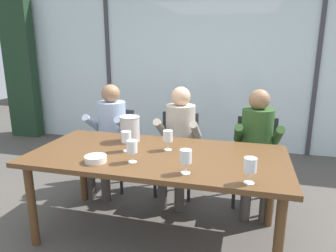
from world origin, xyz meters
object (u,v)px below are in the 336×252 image
object	(u,v)px
wine_glass_center_pour	(132,147)
wine_glass_by_left_taster	(168,137)
chair_center	(256,153)
person_olive_shirt	(257,141)
wine_glass_by_right_taster	(186,157)
chair_near_curtain	(115,141)
chair_left_of_center	(178,146)
wine_glass_spare_empty	(126,138)
person_pale_blue_shirt	(109,130)
person_beige_jumper	(179,135)
tasting_bowl	(96,159)
dining_table	(157,162)
ice_bucket_primary	(130,128)
wine_glass_near_bucket	(250,166)

from	to	relation	value
wine_glass_center_pour	wine_glass_by_left_taster	bearing A→B (deg)	61.18
chair_center	person_olive_shirt	world-z (taller)	person_olive_shirt
wine_glass_by_right_taster	chair_near_curtain	bearing A→B (deg)	131.61
chair_left_of_center	wine_glass_by_right_taster	world-z (taller)	wine_glass_by_right_taster
wine_glass_by_right_taster	wine_glass_spare_empty	size ratio (longest dim) A/B	1.00
chair_left_of_center	wine_glass_center_pour	distance (m)	1.23
person_pale_blue_shirt	person_beige_jumper	size ratio (longest dim) A/B	1.00
wine_glass_by_left_taster	tasting_bowl	bearing A→B (deg)	-138.13
chair_left_of_center	tasting_bowl	world-z (taller)	chair_left_of_center
dining_table	wine_glass_spare_empty	size ratio (longest dim) A/B	12.18
chair_left_of_center	person_pale_blue_shirt	size ratio (longest dim) A/B	0.74
person_olive_shirt	chair_center	bearing A→B (deg)	86.82
person_olive_shirt	wine_glass_by_right_taster	distance (m)	1.24
person_pale_blue_shirt	person_beige_jumper	bearing A→B (deg)	1.13
tasting_bowl	wine_glass_by_right_taster	distance (m)	0.72
chair_left_of_center	wine_glass_center_pour	world-z (taller)	wine_glass_center_pour
wine_glass_spare_empty	tasting_bowl	bearing A→B (deg)	-113.87
person_pale_blue_shirt	ice_bucket_primary	bearing A→B (deg)	-46.48
dining_table	chair_left_of_center	bearing A→B (deg)	92.24
wine_glass_by_left_taster	wine_glass_center_pour	distance (m)	0.40
chair_left_of_center	person_olive_shirt	bearing A→B (deg)	-10.16
chair_center	wine_glass_spare_empty	distance (m)	1.47
person_beige_jumper	tasting_bowl	xyz separation A→B (m)	(-0.41, -1.08, 0.08)
person_pale_blue_shirt	wine_glass_by_right_taster	size ratio (longest dim) A/B	7.00
ice_bucket_primary	tasting_bowl	size ratio (longest dim) A/B	1.43
dining_table	wine_glass_center_pour	bearing A→B (deg)	-118.69
ice_bucket_primary	wine_glass_by_left_taster	bearing A→B (deg)	-21.38
person_pale_blue_shirt	ice_bucket_primary	xyz separation A→B (m)	(0.46, -0.50, 0.18)
ice_bucket_primary	wine_glass_center_pour	bearing A→B (deg)	-66.64
tasting_bowl	wine_glass_near_bucket	world-z (taller)	wine_glass_near_bucket
person_olive_shirt	wine_glass_by_left_taster	world-z (taller)	person_olive_shirt
chair_left_of_center	wine_glass_center_pour	xyz separation A→B (m)	(-0.09, -1.17, 0.36)
wine_glass_by_right_taster	wine_glass_spare_empty	bearing A→B (deg)	149.82
ice_bucket_primary	tasting_bowl	world-z (taller)	ice_bucket_primary
person_pale_blue_shirt	wine_glass_near_bucket	world-z (taller)	person_pale_blue_shirt
dining_table	person_pale_blue_shirt	xyz separation A→B (m)	(-0.81, 0.77, 0.01)
chair_left_of_center	person_pale_blue_shirt	distance (m)	0.81
person_olive_shirt	wine_glass_by_left_taster	distance (m)	1.02
ice_bucket_primary	wine_glass_spare_empty	xyz separation A→B (m)	(0.08, -0.28, -0.01)
chair_left_of_center	person_beige_jumper	distance (m)	0.24
chair_center	tasting_bowl	xyz separation A→B (m)	(-1.22, -1.22, 0.26)
chair_center	dining_table	bearing A→B (deg)	-131.06
chair_center	tasting_bowl	size ratio (longest dim) A/B	5.32
tasting_bowl	wine_glass_by_right_taster	world-z (taller)	wine_glass_by_right_taster
ice_bucket_primary	wine_glass_near_bucket	distance (m)	1.28
person_beige_jumper	ice_bucket_primary	size ratio (longest dim) A/B	5.06
wine_glass_by_left_taster	wine_glass_center_pour	bearing A→B (deg)	-118.82
dining_table	ice_bucket_primary	bearing A→B (deg)	142.08
chair_center	ice_bucket_primary	bearing A→B (deg)	-150.38
wine_glass_near_bucket	wine_glass_spare_empty	distance (m)	1.09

